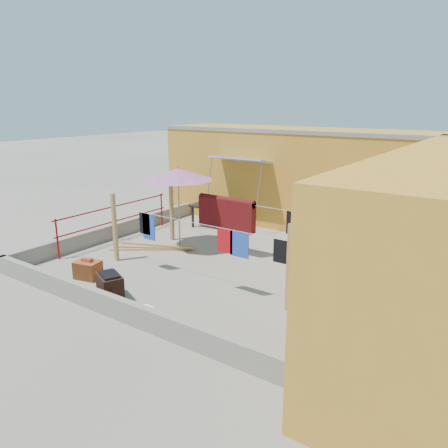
{
  "coord_description": "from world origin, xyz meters",
  "views": [
    {
      "loc": [
        6.02,
        -8.65,
        4.02
      ],
      "look_at": [
        -0.24,
        0.3,
        0.97
      ],
      "focal_mm": 35.0,
      "sensor_mm": 36.0,
      "label": 1
    }
  ],
  "objects_px": {
    "white_basin": "(141,312)",
    "plant_back_a": "(314,227)",
    "outdoor_table": "(216,208)",
    "brazier": "(110,287)",
    "water_jug_a": "(342,264)",
    "green_hose": "(338,253)",
    "brick_stack": "(88,269)",
    "water_jug_b": "(321,263)",
    "patio_umbrella": "(178,175)"
  },
  "relations": [
    {
      "from": "white_basin",
      "to": "patio_umbrella",
      "type": "bearing_deg",
      "value": 119.82
    },
    {
      "from": "outdoor_table",
      "to": "green_hose",
      "type": "xyz_separation_m",
      "value": [
        4.31,
        -0.23,
        -0.65
      ]
    },
    {
      "from": "outdoor_table",
      "to": "plant_back_a",
      "type": "xyz_separation_m",
      "value": [
        3.21,
        0.57,
        -0.26
      ]
    },
    {
      "from": "patio_umbrella",
      "to": "water_jug_b",
      "type": "relative_size",
      "value": 6.27
    },
    {
      "from": "white_basin",
      "to": "plant_back_a",
      "type": "height_order",
      "value": "plant_back_a"
    },
    {
      "from": "brazier",
      "to": "plant_back_a",
      "type": "distance_m",
      "value": 6.54
    },
    {
      "from": "brick_stack",
      "to": "outdoor_table",
      "type": "bearing_deg",
      "value": 90.66
    },
    {
      "from": "outdoor_table",
      "to": "green_hose",
      "type": "bearing_deg",
      "value": -2.99
    },
    {
      "from": "patio_umbrella",
      "to": "green_hose",
      "type": "distance_m",
      "value": 4.89
    },
    {
      "from": "white_basin",
      "to": "plant_back_a",
      "type": "xyz_separation_m",
      "value": [
        0.8,
        6.4,
        0.37
      ]
    },
    {
      "from": "water_jug_a",
      "to": "green_hose",
      "type": "bearing_deg",
      "value": 114.24
    },
    {
      "from": "brazier",
      "to": "patio_umbrella",
      "type": "bearing_deg",
      "value": 106.27
    },
    {
      "from": "outdoor_table",
      "to": "brick_stack",
      "type": "distance_m",
      "value": 5.26
    },
    {
      "from": "brick_stack",
      "to": "white_basin",
      "type": "relative_size",
      "value": 1.2
    },
    {
      "from": "brick_stack",
      "to": "white_basin",
      "type": "bearing_deg",
      "value": -14.12
    },
    {
      "from": "patio_umbrella",
      "to": "white_basin",
      "type": "bearing_deg",
      "value": -60.18
    },
    {
      "from": "patio_umbrella",
      "to": "plant_back_a",
      "type": "xyz_separation_m",
      "value": [
        2.83,
        2.86,
        -1.69
      ]
    },
    {
      "from": "white_basin",
      "to": "water_jug_a",
      "type": "relative_size",
      "value": 1.45
    },
    {
      "from": "patio_umbrella",
      "to": "water_jug_b",
      "type": "height_order",
      "value": "patio_umbrella"
    },
    {
      "from": "patio_umbrella",
      "to": "green_hose",
      "type": "relative_size",
      "value": 4.26
    },
    {
      "from": "brick_stack",
      "to": "brazier",
      "type": "distance_m",
      "value": 1.4
    },
    {
      "from": "water_jug_a",
      "to": "green_hose",
      "type": "height_order",
      "value": "water_jug_a"
    },
    {
      "from": "white_basin",
      "to": "water_jug_b",
      "type": "height_order",
      "value": "water_jug_b"
    },
    {
      "from": "patio_umbrella",
      "to": "outdoor_table",
      "type": "relative_size",
      "value": 1.39
    },
    {
      "from": "green_hose",
      "to": "plant_back_a",
      "type": "distance_m",
      "value": 1.41
    },
    {
      "from": "patio_umbrella",
      "to": "green_hose",
      "type": "height_order",
      "value": "patio_umbrella"
    },
    {
      "from": "green_hose",
      "to": "patio_umbrella",
      "type": "bearing_deg",
      "value": -152.23
    },
    {
      "from": "brick_stack",
      "to": "plant_back_a",
      "type": "distance_m",
      "value": 6.61
    },
    {
      "from": "white_basin",
      "to": "water_jug_b",
      "type": "xyz_separation_m",
      "value": [
        1.94,
        4.3,
        0.12
      ]
    },
    {
      "from": "water_jug_b",
      "to": "outdoor_table",
      "type": "bearing_deg",
      "value": 160.66
    },
    {
      "from": "brazier",
      "to": "water_jug_a",
      "type": "xyz_separation_m",
      "value": [
        3.42,
        4.38,
        -0.11
      ]
    },
    {
      "from": "brazier",
      "to": "water_jug_a",
      "type": "distance_m",
      "value": 5.56
    },
    {
      "from": "water_jug_a",
      "to": "green_hose",
      "type": "xyz_separation_m",
      "value": [
        -0.49,
        1.1,
        -0.13
      ]
    },
    {
      "from": "brazier",
      "to": "water_jug_a",
      "type": "height_order",
      "value": "brazier"
    },
    {
      "from": "white_basin",
      "to": "water_jug_a",
      "type": "distance_m",
      "value": 5.1
    },
    {
      "from": "brazier",
      "to": "water_jug_b",
      "type": "bearing_deg",
      "value": 54.51
    },
    {
      "from": "brick_stack",
      "to": "green_hose",
      "type": "bearing_deg",
      "value": 49.73
    },
    {
      "from": "outdoor_table",
      "to": "water_jug_b",
      "type": "height_order",
      "value": "outdoor_table"
    },
    {
      "from": "outdoor_table",
      "to": "water_jug_a",
      "type": "distance_m",
      "value": 5.01
    },
    {
      "from": "patio_umbrella",
      "to": "outdoor_table",
      "type": "distance_m",
      "value": 2.73
    },
    {
      "from": "water_jug_a",
      "to": "brazier",
      "type": "bearing_deg",
      "value": -127.98
    },
    {
      "from": "brazier",
      "to": "outdoor_table",
      "type": "bearing_deg",
      "value": 103.62
    },
    {
      "from": "outdoor_table",
      "to": "water_jug_a",
      "type": "xyz_separation_m",
      "value": [
        4.8,
        -1.32,
        -0.52
      ]
    },
    {
      "from": "brick_stack",
      "to": "green_hose",
      "type": "xyz_separation_m",
      "value": [
        4.25,
        5.01,
        -0.18
      ]
    },
    {
      "from": "water_jug_b",
      "to": "brazier",
      "type": "bearing_deg",
      "value": -125.49
    },
    {
      "from": "patio_umbrella",
      "to": "white_basin",
      "type": "height_order",
      "value": "patio_umbrella"
    },
    {
      "from": "water_jug_b",
      "to": "green_hose",
      "type": "distance_m",
      "value": 1.31
    },
    {
      "from": "brazier",
      "to": "plant_back_a",
      "type": "relative_size",
      "value": 0.9
    },
    {
      "from": "outdoor_table",
      "to": "brazier",
      "type": "xyz_separation_m",
      "value": [
        1.38,
        -5.7,
        -0.4
      ]
    },
    {
      "from": "brazier",
      "to": "water_jug_b",
      "type": "relative_size",
      "value": 2.02
    }
  ]
}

